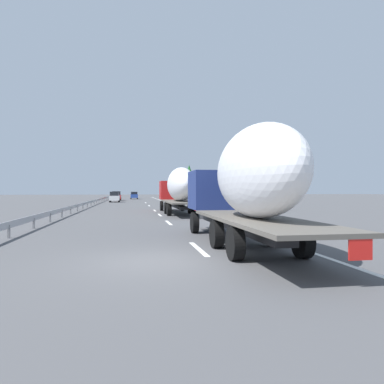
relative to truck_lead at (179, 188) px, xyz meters
name	(u,v)px	position (x,y,z in m)	size (l,w,h in m)	color
ground_plane	(136,205)	(18.88, 3.60, -2.38)	(260.00, 260.00, 0.00)	#4C4C4F
lane_stripe_0	(198,249)	(-19.12, 1.80, -2.38)	(3.20, 0.20, 0.01)	white
lane_stripe_1	(169,223)	(-8.55, 1.80, -2.38)	(3.20, 0.20, 0.01)	white
lane_stripe_2	(160,215)	(-1.09, 1.80, -2.38)	(3.20, 0.20, 0.01)	white
lane_stripe_3	(155,211)	(5.67, 1.80, -2.38)	(3.20, 0.20, 0.01)	white
lane_stripe_4	(149,206)	(17.63, 1.80, -2.38)	(3.20, 0.20, 0.01)	white
lane_stripe_5	(146,203)	(29.55, 1.80, -2.38)	(3.20, 0.20, 0.01)	white
edge_line_right	(171,204)	(23.88, -1.90, -2.38)	(110.00, 0.20, 0.01)	white
truck_lead	(179,188)	(0.00, 0.00, 0.00)	(13.78, 2.55, 4.11)	#B21919
truck_trailing	(245,182)	(-19.06, 0.00, 0.08)	(13.00, 2.55, 4.36)	navy
car_red_compact	(117,196)	(44.10, 7.28, -1.42)	(4.27, 1.85, 1.93)	red
car_white_van	(115,197)	(33.51, 7.20, -1.44)	(4.26, 1.75, 1.89)	white
car_blue_sedan	(134,195)	(55.64, 3.55, -1.48)	(4.46, 1.75, 1.76)	#28479E
road_sign	(183,189)	(18.88, -3.10, -0.12)	(0.10, 0.90, 3.28)	gray
tree_0	(189,179)	(31.27, -6.04, 1.77)	(3.60, 3.60, 6.71)	#472D19
tree_1	(191,182)	(29.17, -5.98, 1.19)	(3.80, 3.80, 5.61)	#472D19
tree_2	(262,174)	(3.55, -9.24, 1.42)	(3.14, 3.14, 5.75)	#472D19
tree_3	(173,182)	(58.33, -6.34, 1.79)	(3.72, 3.72, 6.99)	#472D19
tree_4	(199,183)	(26.43, -6.89, 1.05)	(3.78, 3.78, 5.65)	#472D19
guardrail_median	(94,201)	(21.88, 9.60, -1.80)	(94.00, 0.10, 0.76)	#9EA0A5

